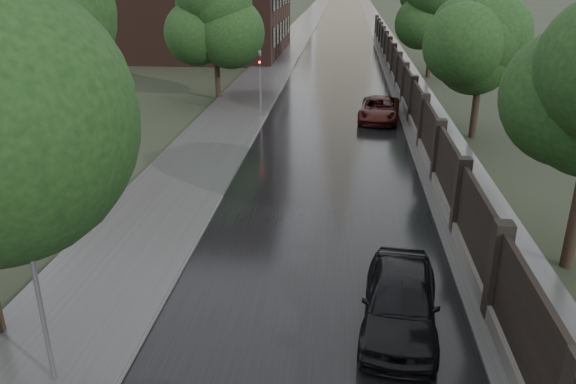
{
  "coord_description": "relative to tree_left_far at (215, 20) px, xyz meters",
  "views": [
    {
      "loc": [
        0.61,
        -7.73,
        8.39
      ],
      "look_at": [
        -1.11,
        9.45,
        1.5
      ],
      "focal_mm": 35.0,
      "sensor_mm": 36.0,
      "label": 1
    }
  ],
  "objects": [
    {
      "name": "car_right_near",
      "position": [
        10.18,
        -25.66,
        -4.47
      ],
      "size": [
        2.29,
        4.71,
        1.55
      ],
      "primitive_type": "imported",
      "rotation": [
        0.0,
        0.0,
        -0.1
      ],
      "color": "black",
      "rests_on": "ground"
    },
    {
      "name": "fence_right",
      "position": [
        12.6,
        2.01,
        -4.23
      ],
      "size": [
        0.45,
        75.72,
        2.7
      ],
      "color": "#383533",
      "rests_on": "ground"
    },
    {
      "name": "car_right_far",
      "position": [
        10.74,
        -4.83,
        -4.57
      ],
      "size": [
        2.75,
        5.06,
        1.35
      ],
      "primitive_type": "imported",
      "rotation": [
        0.0,
        0.0,
        -0.11
      ],
      "color": "black",
      "rests_on": "ground"
    },
    {
      "name": "lamp_post",
      "position": [
        2.6,
        -28.5,
        -2.57
      ],
      "size": [
        0.25,
        0.12,
        5.11
      ],
      "color": "#59595E",
      "rests_on": "ground"
    },
    {
      "name": "traffic_light",
      "position": [
        3.7,
        -5.01,
        -2.84
      ],
      "size": [
        0.16,
        0.32,
        4.0
      ],
      "color": "#59595E",
      "rests_on": "ground"
    },
    {
      "name": "tree_right_c",
      "position": [
        15.5,
        10.0,
        -0.29
      ],
      "size": [
        4.08,
        4.08,
        7.01
      ],
      "color": "black",
      "rests_on": "ground"
    },
    {
      "name": "tree_right_b",
      "position": [
        15.5,
        -8.0,
        -0.29
      ],
      "size": [
        4.08,
        4.08,
        7.01
      ],
      "color": "black",
      "rests_on": "ground"
    },
    {
      "name": "tree_left_far",
      "position": [
        0.0,
        0.0,
        0.0
      ],
      "size": [
        4.25,
        4.25,
        7.39
      ],
      "color": "black",
      "rests_on": "ground"
    }
  ]
}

